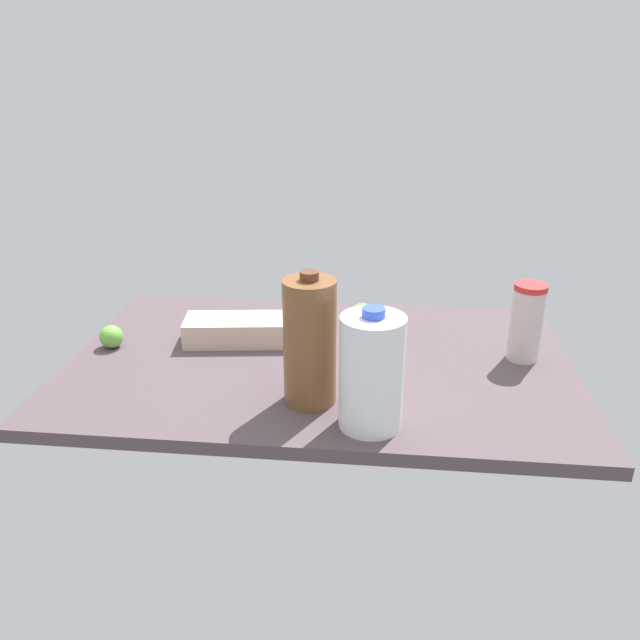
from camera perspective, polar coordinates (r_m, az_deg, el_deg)
The scene contains 7 objects.
countertop at distance 151.65cm, azimuth 0.00°, elevation -4.01°, with size 120.00×76.00×3.00cm, color #4E4045.
chocolate_milk_jug at distance 127.02cm, azimuth -0.97°, elevation -2.03°, with size 10.90×10.90×28.66cm.
milk_jug at distance 119.75cm, azimuth 4.73°, elevation -4.77°, with size 12.49×12.49×24.77cm.
tumbler_cup at distance 154.68cm, azimuth 18.34°, elevation -0.19°, with size 7.60×7.60×18.98cm.
egg_carton at distance 159.59cm, azimuth -6.33°, elevation -0.89°, with size 33.32×11.35×6.32cm, color beige.
lime_loose at distance 169.06cm, azimuth 3.88°, elevation 0.54°, with size 6.09×6.09×6.09cm, color #66A935.
lime_far_back at distance 163.92cm, azimuth -18.54°, elevation -1.45°, with size 5.74×5.74×5.74cm, color #68B33F.
Camera 1 is at (14.04, -134.70, 69.73)cm, focal length 35.00 mm.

